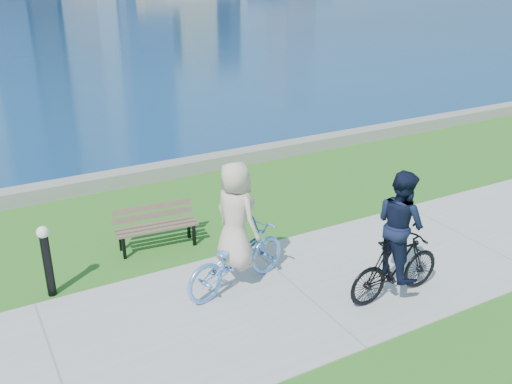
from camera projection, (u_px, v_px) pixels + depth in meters
ground at (300, 291)px, 9.63m from camera, size 320.00×320.00×0.00m
concrete_path at (300, 291)px, 9.62m from camera, size 80.00×3.50×0.02m
seawall at (168, 170)px, 14.57m from camera, size 90.00×0.50×0.35m
park_bench at (156, 223)px, 10.94m from camera, size 1.60×0.69×0.80m
bollard_lamp at (47, 256)px, 9.25m from camera, size 0.20×0.20×1.27m
cyclist_woman at (236, 243)px, 9.41m from camera, size 1.23×2.20×2.25m
cyclist_man at (398, 246)px, 9.10m from camera, size 0.67×1.81×2.22m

